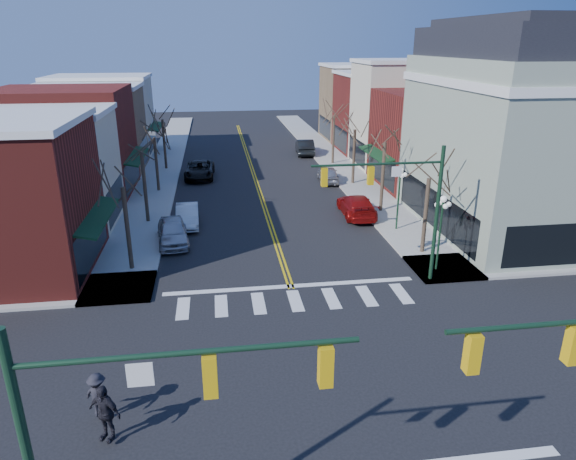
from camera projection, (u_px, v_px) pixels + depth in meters
name	position (u px, v px, depth m)	size (l,w,h in m)	color
ground	(321.00, 378.00, 19.29)	(160.00, 160.00, 0.00)	black
sidewalk_left	(145.00, 217.00, 36.68)	(3.50, 70.00, 0.15)	#9E9B93
sidewalk_right	(381.00, 207.00, 39.00)	(3.50, 70.00, 0.15)	#9E9B93
bldg_left_stucco_a	(34.00, 172.00, 34.05)	(10.00, 7.00, 7.50)	beige
bldg_left_brick_b	(65.00, 143.00, 41.31)	(10.00, 9.00, 8.50)	maroon
bldg_left_tan	(88.00, 130.00, 49.09)	(10.00, 7.50, 7.80)	#967753
bldg_left_stucco_b	(104.00, 117.00, 56.22)	(10.00, 8.00, 8.20)	beige
bldg_right_brick_a	(439.00, 140.00, 43.88)	(10.00, 8.50, 8.00)	maroon
bldg_right_stucco	(408.00, 116.00, 50.74)	(10.00, 7.00, 10.00)	beige
bldg_right_brick_b	(383.00, 113.00, 57.96)	(10.00, 8.00, 8.50)	maroon
bldg_right_tan	(364.00, 103.00, 65.31)	(10.00, 8.00, 9.00)	#967753
victorian_corner	(531.00, 129.00, 32.65)	(12.25, 14.25, 13.30)	gray
traffic_mast_near_left	(125.00, 432.00, 10.05)	(6.60, 0.28, 7.20)	#14331E
traffic_mast_far_right	(403.00, 197.00, 25.27)	(6.60, 0.28, 7.20)	#14331E
lamppost_corner	(441.00, 220.00, 27.25)	(0.36, 0.36, 4.33)	#14331E
lamppost_midblock	(399.00, 188.00, 33.29)	(0.36, 0.36, 4.33)	#14331E
tree_left_a	(128.00, 230.00, 27.57)	(0.24, 0.24, 4.76)	#382B21
tree_left_b	(145.00, 188.00, 34.95)	(0.24, 0.24, 5.04)	#382B21
tree_left_c	(157.00, 165.00, 42.47)	(0.24, 0.24, 4.55)	#382B21
tree_left_d	(164.00, 145.00, 49.84)	(0.24, 0.24, 4.90)	#382B21
tree_right_a	(425.00, 217.00, 29.82)	(0.24, 0.24, 4.62)	#382B21
tree_right_b	(383.00, 178.00, 37.16)	(0.24, 0.24, 5.18)	#382B21
tree_right_c	(354.00, 157.00, 44.65)	(0.24, 0.24, 4.83)	#382B21
tree_right_d	(333.00, 140.00, 52.06)	(0.24, 0.24, 4.97)	#382B21
car_left_near	(173.00, 232.00, 31.93)	(1.83, 4.55, 1.55)	#AEAEB3
car_left_mid	(187.00, 216.00, 35.10)	(1.49, 4.27, 1.41)	silver
car_left_far	(200.00, 170.00, 47.33)	(2.54, 5.51, 1.53)	black
car_right_near	(357.00, 206.00, 37.01)	(2.15, 5.28, 1.53)	maroon
car_right_mid	(328.00, 174.00, 46.01)	(1.68, 4.18, 1.42)	#A9A9AE
car_right_far	(305.00, 147.00, 57.26)	(1.79, 5.13, 1.69)	black
pedestrian_dark_a	(105.00, 412.00, 15.85)	(1.15, 0.48, 1.96)	black
pedestrian_dark_b	(98.00, 395.00, 16.88)	(1.04, 0.60, 1.61)	black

